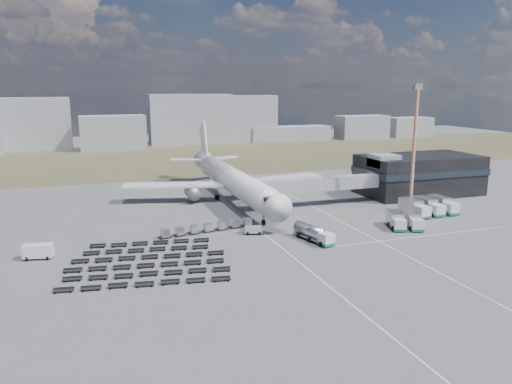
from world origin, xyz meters
name	(u,v)px	position (x,y,z in m)	size (l,w,h in m)	color
ground	(280,237)	(0.00, 0.00, 0.00)	(420.00, 420.00, 0.00)	#565659
grass_strip	(176,158)	(0.00, 110.00, 0.01)	(420.00, 90.00, 0.01)	brown
lane_markings	(321,228)	(9.77, 3.00, 0.01)	(47.12, 110.00, 0.01)	silver
terminal	(418,174)	(47.77, 23.96, 5.25)	(30.40, 16.40, 11.00)	black
jet_bridge	(312,185)	(15.90, 20.42, 5.05)	(30.30, 3.80, 7.05)	#939399
airliner	(231,179)	(0.00, 32.38, 5.29)	(51.59, 64.53, 17.62)	white
skyline	(122,128)	(-16.98, 150.56, 8.90)	(320.33, 24.50, 23.59)	#9697A4
fuel_tanker	(314,233)	(4.82, -4.21, 1.46)	(4.50, 9.34, 2.93)	white
pushback_tug	(253,230)	(-4.00, 3.66, 0.72)	(3.20, 1.80, 1.45)	white
utility_van	(38,252)	(-41.27, 1.76, 1.20)	(4.54, 2.06, 2.41)	white
catering_truck	(275,191)	(11.47, 32.73, 1.38)	(3.29, 6.18, 2.70)	white
service_trucks_near	(405,221)	(25.46, -2.26, 1.51)	(7.76, 8.44, 2.77)	white
service_trucks_far	(429,206)	(36.99, 5.45, 1.72)	(10.77, 8.35, 3.16)	white
uld_row	(208,228)	(-11.80, 7.64, 0.89)	(19.26, 4.46, 1.49)	black
baggage_dollies	(146,262)	(-25.09, -6.08, 0.32)	(26.66, 23.28, 0.65)	black
floodlight_mast	(414,148)	(35.38, 9.78, 13.99)	(2.66, 2.16, 27.92)	#CC4F20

